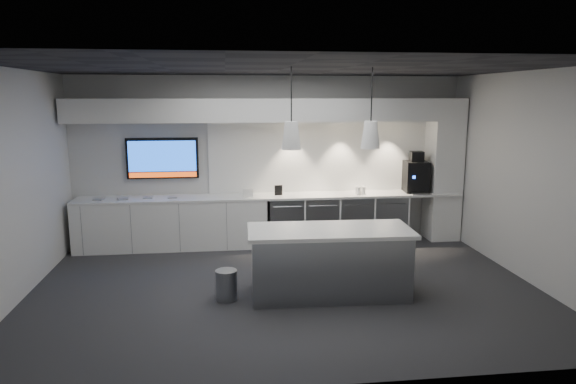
{
  "coord_description": "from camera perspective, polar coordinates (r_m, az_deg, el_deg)",
  "views": [
    {
      "loc": [
        -0.8,
        -6.76,
        2.64
      ],
      "look_at": [
        0.17,
        1.1,
        1.16
      ],
      "focal_mm": 32.0,
      "sensor_mm": 36.0,
      "label": 1
    }
  ],
  "objects": [
    {
      "name": "tray_c",
      "position": [
        9.2,
        -15.31,
        -0.6
      ],
      "size": [
        0.17,
        0.17,
        0.02
      ],
      "primitive_type": "cube",
      "rotation": [
        0.0,
        0.0,
        0.09
      ],
      "color": "gray",
      "rests_on": "back_counter"
    },
    {
      "name": "ceiling",
      "position": [
        6.82,
        -0.29,
        13.63
      ],
      "size": [
        7.0,
        7.0,
        0.0
      ],
      "primitive_type": "plane",
      "rotation": [
        3.14,
        0.0,
        0.0
      ],
      "color": "black",
      "rests_on": "wall_back"
    },
    {
      "name": "island",
      "position": [
        6.94,
        4.62,
        -7.73
      ],
      "size": [
        2.2,
        1.01,
        0.92
      ],
      "rotation": [
        0.0,
        0.0,
        -0.04
      ],
      "color": "gray",
      "rests_on": "floor"
    },
    {
      "name": "column",
      "position": [
        9.9,
        16.89,
        2.38
      ],
      "size": [
        0.55,
        0.55,
        2.6
      ],
      "primitive_type": "cube",
      "color": "white",
      "rests_on": "floor"
    },
    {
      "name": "wall_tv",
      "position": [
        9.34,
        -13.77,
        3.66
      ],
      "size": [
        1.25,
        0.07,
        0.72
      ],
      "color": "black",
      "rests_on": "wall_back"
    },
    {
      "name": "fridge_unit_b",
      "position": [
        9.36,
        3.53,
        -3.1
      ],
      "size": [
        0.6,
        0.61,
        0.85
      ],
      "primitive_type": "cube",
      "color": "gray",
      "rests_on": "floor"
    },
    {
      "name": "floor",
      "position": [
        7.3,
        -0.26,
        -10.59
      ],
      "size": [
        7.0,
        7.0,
        0.0
      ],
      "primitive_type": "plane",
      "color": "#2C2D2F",
      "rests_on": "ground"
    },
    {
      "name": "tray_b",
      "position": [
        9.2,
        -17.89,
        -0.73
      ],
      "size": [
        0.2,
        0.2,
        0.02
      ],
      "primitive_type": "cube",
      "rotation": [
        0.0,
        0.0,
        0.3
      ],
      "color": "gray",
      "rests_on": "back_counter"
    },
    {
      "name": "wall_left",
      "position": [
        7.37,
        -28.42,
        0.42
      ],
      "size": [
        0.0,
        7.0,
        7.0
      ],
      "primitive_type": "plane",
      "rotation": [
        1.57,
        0.0,
        1.57
      ],
      "color": "silver",
      "rests_on": "floor"
    },
    {
      "name": "pendant_right",
      "position": [
        6.73,
        9.16,
        6.33
      ],
      "size": [
        0.25,
        0.25,
        1.05
      ],
      "color": "white",
      "rests_on": "ceiling"
    },
    {
      "name": "wall_front",
      "position": [
        4.48,
        3.49,
        -4.16
      ],
      "size": [
        7.0,
        0.0,
        7.0
      ],
      "primitive_type": "plane",
      "rotation": [
        -1.57,
        0.0,
        0.0
      ],
      "color": "silver",
      "rests_on": "floor"
    },
    {
      "name": "fridge_unit_a",
      "position": [
        9.27,
        -0.31,
        -3.22
      ],
      "size": [
        0.6,
        0.61,
        0.85
      ],
      "primitive_type": "cube",
      "color": "gray",
      "rests_on": "floor"
    },
    {
      "name": "tray_d",
      "position": [
        9.11,
        -12.73,
        -0.58
      ],
      "size": [
        0.17,
        0.17,
        0.02
      ],
      "primitive_type": "cube",
      "rotation": [
        0.0,
        0.0,
        0.08
      ],
      "color": "gray",
      "rests_on": "back_counter"
    },
    {
      "name": "tray_a",
      "position": [
        9.29,
        -20.29,
        -0.77
      ],
      "size": [
        0.18,
        0.18,
        0.02
      ],
      "primitive_type": "cube",
      "rotation": [
        0.0,
        0.0,
        -0.14
      ],
      "color": "gray",
      "rests_on": "back_counter"
    },
    {
      "name": "left_base_cabinets",
      "position": [
        9.25,
        -12.73,
        -3.47
      ],
      "size": [
        3.3,
        0.63,
        0.86
      ],
      "primitive_type": "cube",
      "color": "white",
      "rests_on": "floor"
    },
    {
      "name": "wall_back",
      "position": [
        9.36,
        -2.07,
        3.61
      ],
      "size": [
        7.0,
        0.0,
        7.0
      ],
      "primitive_type": "plane",
      "rotation": [
        1.57,
        0.0,
        0.0
      ],
      "color": "silver",
      "rests_on": "floor"
    },
    {
      "name": "bin",
      "position": [
        6.89,
        -6.86,
        -10.22
      ],
      "size": [
        0.32,
        0.32,
        0.4
      ],
      "primitive_type": "cylinder",
      "rotation": [
        0.0,
        0.0,
        0.13
      ],
      "color": "gray",
      "rests_on": "floor"
    },
    {
      "name": "wall_right",
      "position": [
        8.09,
        25.17,
        1.49
      ],
      "size": [
        0.0,
        7.0,
        7.0
      ],
      "primitive_type": "plane",
      "rotation": [
        1.57,
        0.0,
        -1.57
      ],
      "color": "silver",
      "rests_on": "floor"
    },
    {
      "name": "sign_black",
      "position": [
        9.13,
        -1.07,
        0.2
      ],
      "size": [
        0.14,
        0.04,
        0.18
      ],
      "primitive_type": "cube",
      "rotation": [
        0.0,
        0.0,
        0.18
      ],
      "color": "black",
      "rests_on": "back_counter"
    },
    {
      "name": "backsplash",
      "position": [
        9.52,
        5.17,
        3.99
      ],
      "size": [
        4.6,
        0.03,
        1.3
      ],
      "primitive_type": "cube",
      "color": "white",
      "rests_on": "wall_back"
    },
    {
      "name": "coffee_machine",
      "position": [
        9.72,
        14.03,
        1.81
      ],
      "size": [
        0.46,
        0.62,
        0.75
      ],
      "rotation": [
        0.0,
        0.0,
        -0.12
      ],
      "color": "black",
      "rests_on": "back_counter"
    },
    {
      "name": "pendant_left",
      "position": [
        6.52,
        0.37,
        6.33
      ],
      "size": [
        0.25,
        0.25,
        1.05
      ],
      "color": "white",
      "rests_on": "ceiling"
    },
    {
      "name": "fridge_unit_c",
      "position": [
        9.49,
        7.28,
        -2.97
      ],
      "size": [
        0.6,
        0.61,
        0.85
      ],
      "primitive_type": "cube",
      "color": "gray",
      "rests_on": "floor"
    },
    {
      "name": "sign_white",
      "position": [
        8.98,
        -4.45,
        -0.13
      ],
      "size": [
        0.18,
        0.05,
        0.14
      ],
      "primitive_type": "cube",
      "rotation": [
        0.0,
        0.0,
        0.15
      ],
      "color": "white",
      "rests_on": "back_counter"
    },
    {
      "name": "cup_cluster",
      "position": [
        9.31,
        8.05,
        0.18
      ],
      "size": [
        0.17,
        0.17,
        0.14
      ],
      "primitive_type": null,
      "color": "white",
      "rests_on": "back_counter"
    },
    {
      "name": "fridge_unit_d",
      "position": [
        9.66,
        10.9,
        -2.83
      ],
      "size": [
        0.6,
        0.61,
        0.85
      ],
      "primitive_type": "cube",
      "color": "gray",
      "rests_on": "floor"
    },
    {
      "name": "soffit",
      "position": [
        9.0,
        -1.94,
        9.08
      ],
      "size": [
        6.9,
        0.6,
        0.4
      ],
      "primitive_type": "cube",
      "color": "white",
      "rests_on": "wall_back"
    },
    {
      "name": "back_counter",
      "position": [
        9.14,
        -1.87,
        -0.49
      ],
      "size": [
        6.8,
        0.65,
        0.04
      ],
      "primitive_type": "cube",
      "color": "white",
      "rests_on": "left_base_cabinets"
    }
  ]
}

